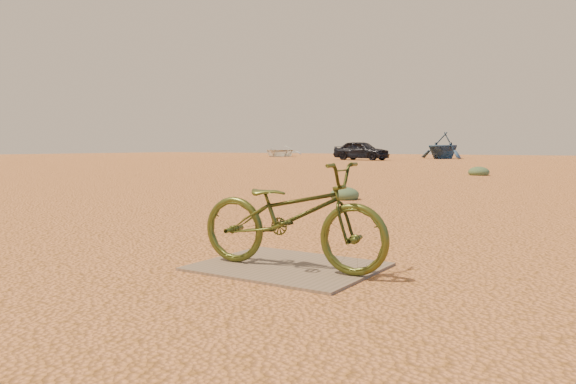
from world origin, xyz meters
The scene contains 8 objects.
ground centered at (0.00, 0.00, 0.00)m, with size 120.00×120.00×0.00m, color #DC804B.
plywood_board centered at (-0.25, 0.59, 0.01)m, with size 1.42×1.15×0.02m, color #755F4C.
bicycle centered at (-0.17, 0.51, 0.45)m, with size 0.57×1.64×0.86m, color #3E4719.
car centered at (-14.62, 32.57, 0.67)m, with size 1.58×3.93×1.34m, color black.
boat_near_left centered at (-26.62, 40.28, 0.50)m, with size 3.46×4.85×1.00m, color white.
boat_far_left centered at (-10.91, 39.21, 1.02)m, with size 3.35×3.89×2.05m, color navy.
kale_a centered at (-2.55, 6.15, 0.00)m, with size 0.55×0.55×0.30m, color #4B6844.
kale_c centered at (-2.59, 16.28, 0.00)m, with size 0.70×0.70×0.38m, color #4B6844.
Camera 1 is at (2.21, -3.26, 1.01)m, focal length 35.00 mm.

